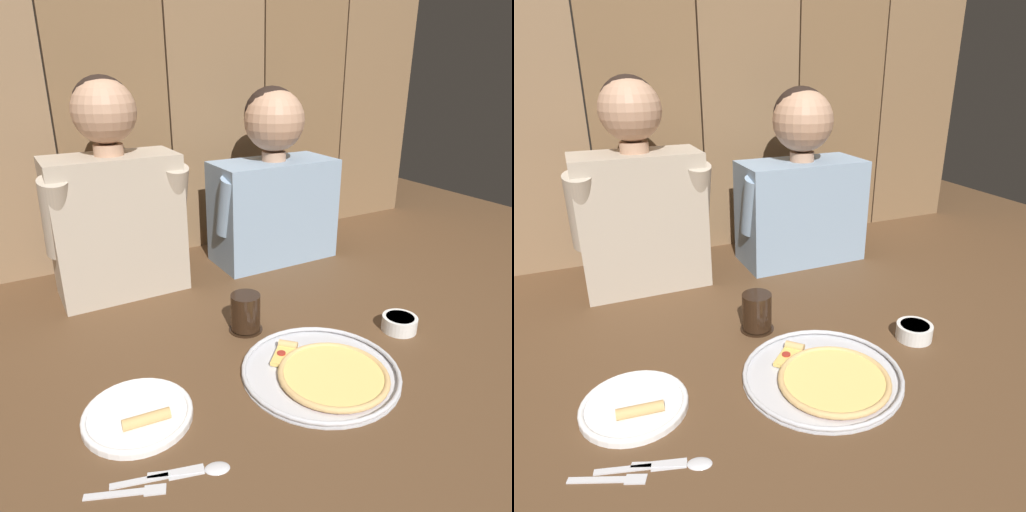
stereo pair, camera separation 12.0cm
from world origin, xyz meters
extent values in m
plane|color=brown|center=(0.00, 0.00, 0.00)|extent=(3.20, 3.20, 0.00)
cylinder|color=silver|center=(0.00, -0.19, 0.00)|extent=(0.35, 0.35, 0.01)
torus|color=silver|center=(0.00, -0.19, 0.01)|extent=(0.35, 0.35, 0.01)
cylinder|color=#B23823|center=(0.01, -0.22, 0.01)|extent=(0.23, 0.23, 0.00)
cylinder|color=#F4D170|center=(0.01, -0.22, 0.01)|extent=(0.22, 0.22, 0.01)
torus|color=tan|center=(0.01, -0.22, 0.01)|extent=(0.24, 0.24, 0.01)
cube|color=#EFC660|center=(-0.04, -0.11, 0.01)|extent=(0.09, 0.09, 0.01)
cylinder|color=tan|center=(-0.01, -0.08, 0.02)|extent=(0.05, 0.05, 0.02)
cylinder|color=#A3281E|center=(-0.05, -0.10, 0.02)|extent=(0.02, 0.02, 0.00)
cylinder|color=white|center=(-0.39, -0.13, 0.01)|extent=(0.21, 0.21, 0.01)
torus|color=white|center=(-0.39, -0.13, 0.01)|extent=(0.21, 0.21, 0.01)
cylinder|color=tan|center=(-0.39, -0.16, 0.02)|extent=(0.09, 0.03, 0.02)
cylinder|color=black|center=(-0.06, 0.06, 0.00)|extent=(0.09, 0.09, 0.01)
cylinder|color=black|center=(-0.06, 0.06, 0.05)|extent=(0.08, 0.08, 0.09)
cylinder|color=white|center=(0.29, -0.14, 0.02)|extent=(0.09, 0.09, 0.04)
cylinder|color=#B23823|center=(0.29, -0.14, 0.03)|extent=(0.07, 0.07, 0.02)
cube|color=silver|center=(-0.48, -0.28, 0.00)|extent=(0.09, 0.05, 0.01)
cube|color=silver|center=(-0.42, -0.31, 0.00)|extent=(0.04, 0.03, 0.01)
cube|color=silver|center=(-0.44, -0.28, 0.00)|extent=(0.09, 0.04, 0.01)
cube|color=silver|center=(-0.36, -0.30, 0.00)|extent=(0.06, 0.04, 0.00)
cube|color=silver|center=(-0.38, -0.29, 0.00)|extent=(0.09, 0.05, 0.01)
ellipsoid|color=silver|center=(-0.31, -0.32, 0.00)|extent=(0.05, 0.04, 0.01)
cube|color=#B2A38E|center=(-0.26, 0.44, 0.20)|extent=(0.36, 0.18, 0.41)
cylinder|color=tan|center=(-0.26, 0.44, 0.42)|extent=(0.08, 0.08, 0.03)
sphere|color=tan|center=(-0.26, 0.44, 0.52)|extent=(0.17, 0.17, 0.17)
sphere|color=black|center=(-0.26, 0.46, 0.54)|extent=(0.16, 0.16, 0.16)
cylinder|color=#B2A38E|center=(-0.43, 0.40, 0.27)|extent=(0.08, 0.14, 0.24)
cylinder|color=#B2A38E|center=(-0.10, 0.40, 0.27)|extent=(0.08, 0.14, 0.24)
cube|color=#849EB7|center=(0.26, 0.44, 0.17)|extent=(0.41, 0.20, 0.34)
cylinder|color=tan|center=(0.26, 0.44, 0.36)|extent=(0.08, 0.08, 0.03)
sphere|color=tan|center=(0.26, 0.44, 0.47)|extent=(0.20, 0.20, 0.20)
sphere|color=black|center=(0.26, 0.46, 0.49)|extent=(0.18, 0.18, 0.18)
cylinder|color=#849EB7|center=(0.08, 0.40, 0.22)|extent=(0.08, 0.12, 0.20)
cylinder|color=#849EB7|center=(0.45, 0.40, 0.22)|extent=(0.08, 0.12, 0.20)
cube|color=brown|center=(-0.18, 0.69, 0.75)|extent=(0.36, 0.03, 1.49)
cube|color=brown|center=(0.18, 0.69, 0.75)|extent=(0.36, 0.03, 1.49)
cube|color=brown|center=(0.55, 0.69, 0.75)|extent=(0.36, 0.03, 1.49)
cube|color=brown|center=(0.92, 0.69, 0.75)|extent=(0.36, 0.03, 1.49)
camera|label=1|loc=(-0.55, -0.87, 0.64)|focal=32.75mm
camera|label=2|loc=(-0.44, -0.92, 0.64)|focal=32.75mm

